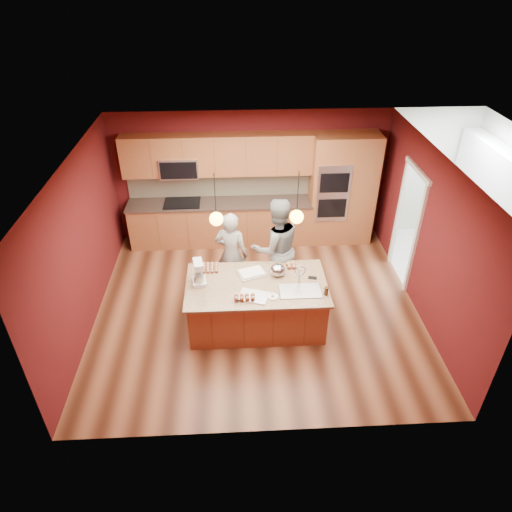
{
  "coord_description": "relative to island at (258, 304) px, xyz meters",
  "views": [
    {
      "loc": [
        -0.35,
        -6.15,
        5.16
      ],
      "look_at": [
        -0.03,
        -0.1,
        1.13
      ],
      "focal_mm": 32.0,
      "sensor_mm": 36.0,
      "label": 1
    }
  ],
  "objects": [
    {
      "name": "sheet_cake",
      "position": [
        -0.08,
        0.27,
        0.42
      ],
      "size": [
        0.52,
        0.45,
        0.05
      ],
      "rotation": [
        0.0,
        0.0,
        0.33
      ],
      "color": "silver",
      "rests_on": "island"
    },
    {
      "name": "plate",
      "position": [
        0.21,
        -0.34,
        0.41
      ],
      "size": [
        0.17,
        0.17,
        0.01
      ],
      "primitive_type": "cylinder",
      "color": "white",
      "rests_on": "island"
    },
    {
      "name": "person_left",
      "position": [
        -0.4,
        0.88,
        0.39
      ],
      "size": [
        0.68,
        0.55,
        1.61
      ],
      "primitive_type": "imported",
      "rotation": [
        0.0,
        0.0,
        2.83
      ],
      "color": "black",
      "rests_on": "floor"
    },
    {
      "name": "cooling_rack",
      "position": [
        -0.08,
        -0.32,
        0.41
      ],
      "size": [
        0.51,
        0.43,
        0.02
      ],
      "primitive_type": "cube",
      "rotation": [
        0.0,
        0.0,
        -0.32
      ],
      "color": "silver",
      "rests_on": "island"
    },
    {
      "name": "stand_mixer",
      "position": [
        -0.91,
        0.08,
        0.57
      ],
      "size": [
        0.25,
        0.32,
        0.4
      ],
      "rotation": [
        0.0,
        0.0,
        0.17
      ],
      "color": "silver",
      "rests_on": "island"
    },
    {
      "name": "ceiling",
      "position": [
        0.02,
        0.43,
        2.28
      ],
      "size": [
        5.5,
        5.5,
        0.0
      ],
      "primitive_type": "plane",
      "rotation": [
        3.14,
        0.0,
        0.0
      ],
      "color": "white",
      "rests_on": "ground"
    },
    {
      "name": "wall_back",
      "position": [
        0.02,
        2.93,
        0.93
      ],
      "size": [
        5.5,
        0.0,
        5.5
      ],
      "primitive_type": "plane",
      "rotation": [
        1.57,
        0.0,
        0.0
      ],
      "color": "#4E1112",
      "rests_on": "ground"
    },
    {
      "name": "cabinet_run",
      "position": [
        -0.66,
        2.68,
        0.56
      ],
      "size": [
        3.74,
        0.64,
        2.3
      ],
      "color": "brown",
      "rests_on": "floor"
    },
    {
      "name": "tumbler",
      "position": [
        1.02,
        -0.32,
        0.47
      ],
      "size": [
        0.07,
        0.07,
        0.13
      ],
      "primitive_type": "cylinder",
      "color": "#37200C",
      "rests_on": "island"
    },
    {
      "name": "wall_front",
      "position": [
        0.02,
        -2.07,
        0.93
      ],
      "size": [
        5.5,
        0.0,
        5.5
      ],
      "primitive_type": "plane",
      "rotation": [
        -1.57,
        0.0,
        0.0
      ],
      "color": "#4E1112",
      "rests_on": "ground"
    },
    {
      "name": "island",
      "position": [
        0.0,
        0.0,
        0.0
      ],
      "size": [
        2.22,
        1.25,
        1.2
      ],
      "color": "brown",
      "rests_on": "floor"
    },
    {
      "name": "wall_right",
      "position": [
        2.77,
        0.43,
        0.93
      ],
      "size": [
        0.0,
        5.0,
        5.0
      ],
      "primitive_type": "plane",
      "rotation": [
        1.57,
        0.0,
        -1.57
      ],
      "color": "#4E1112",
      "rests_on": "ground"
    },
    {
      "name": "laundry_room",
      "position": [
        4.37,
        1.63,
        1.53
      ],
      "size": [
        2.6,
        2.7,
        2.7
      ],
      "color": "silver",
      "rests_on": "ground"
    },
    {
      "name": "cupcakes_rack",
      "position": [
        -0.22,
        -0.38,
        0.45
      ],
      "size": [
        0.33,
        0.16,
        0.07
      ],
      "primitive_type": null,
      "color": "tan",
      "rests_on": "island"
    },
    {
      "name": "cupcakes_left",
      "position": [
        -0.76,
        0.45,
        0.43
      ],
      "size": [
        0.28,
        0.28,
        0.06
      ],
      "primitive_type": null,
      "color": "tan",
      "rests_on": "island"
    },
    {
      "name": "doorway_trim",
      "position": [
        2.75,
        1.23,
        0.63
      ],
      "size": [
        0.08,
        1.11,
        2.2
      ],
      "primitive_type": null,
      "color": "silver",
      "rests_on": "wall_right"
    },
    {
      "name": "pendant_right",
      "position": [
        0.56,
        0.0,
        1.58
      ],
      "size": [
        0.2,
        0.2,
        0.8
      ],
      "color": "black",
      "rests_on": "ceiling"
    },
    {
      "name": "cupcakes_right",
      "position": [
        0.58,
        0.42,
        0.44
      ],
      "size": [
        0.17,
        0.17,
        0.08
      ],
      "primitive_type": null,
      "color": "tan",
      "rests_on": "island"
    },
    {
      "name": "person_right",
      "position": [
        0.37,
        0.88,
        0.5
      ],
      "size": [
        1.04,
        0.9,
        1.84
      ],
      "primitive_type": "imported",
      "rotation": [
        0.0,
        0.0,
        3.4
      ],
      "color": "slate",
      "rests_on": "floor"
    },
    {
      "name": "wall_left",
      "position": [
        -2.73,
        0.43,
        0.93
      ],
      "size": [
        0.0,
        5.0,
        5.0
      ],
      "primitive_type": "plane",
      "rotation": [
        1.57,
        0.0,
        1.57
      ],
      "color": "#4E1112",
      "rests_on": "ground"
    },
    {
      "name": "phone",
      "position": [
        0.89,
        0.11,
        0.4
      ],
      "size": [
        0.15,
        0.11,
        0.01
      ],
      "primitive_type": "cube",
      "rotation": [
        0.0,
        0.0,
        -0.24
      ],
      "color": "black",
      "rests_on": "island"
    },
    {
      "name": "pendant_left",
      "position": [
        -0.59,
        0.0,
        1.58
      ],
      "size": [
        0.2,
        0.2,
        0.8
      ],
      "color": "black",
      "rests_on": "ceiling"
    },
    {
      "name": "mixing_bowl",
      "position": [
        0.33,
        0.22,
        0.5
      ],
      "size": [
        0.24,
        0.24,
        0.21
      ],
      "primitive_type": "ellipsoid",
      "color": "#B5B6BB",
      "rests_on": "island"
    },
    {
      "name": "dryer",
      "position": [
        4.22,
        1.98,
        0.09
      ],
      "size": [
        0.79,
        0.8,
        1.02
      ],
      "primitive_type": "cube",
      "rotation": [
        0.0,
        0.0,
        0.28
      ],
      "color": "silver",
      "rests_on": "floor"
    },
    {
      "name": "oven_column",
      "position": [
        1.87,
        2.63,
        0.73
      ],
      "size": [
        1.3,
        0.62,
        2.3
      ],
      "color": "brown",
      "rests_on": "floor"
    },
    {
      "name": "floor",
      "position": [
        0.02,
        0.43,
        -0.42
      ],
      "size": [
        5.5,
        5.5,
        0.0
      ],
      "primitive_type": "plane",
      "color": "#452213",
      "rests_on": "ground"
    },
    {
      "name": "washer",
      "position": [
        4.22,
        1.35,
        0.06
      ],
      "size": [
        0.64,
        0.66,
        0.96
      ],
      "primitive_type": "cube",
      "rotation": [
        0.0,
        0.0,
        0.07
      ],
      "color": "silver",
      "rests_on": "floor"
    }
  ]
}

